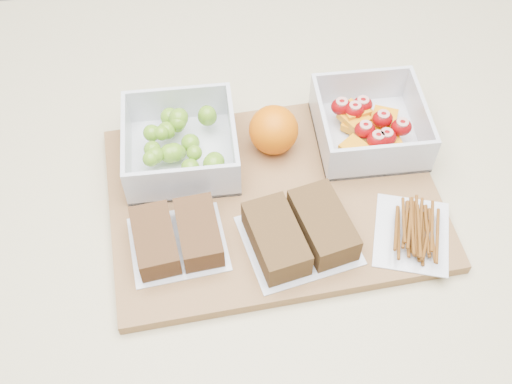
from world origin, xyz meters
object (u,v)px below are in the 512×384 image
Objects in this scene: grape_container at (181,144)px; pretzel_bag at (413,229)px; fruit_container at (369,126)px; sandwich_bag_center at (300,232)px; orange at (274,130)px; sandwich_bag_left at (177,237)px; cutting_board at (274,198)px.

pretzel_bag is at bearing -29.95° from grape_container.
grape_container is at bearing -178.86° from fruit_container.
sandwich_bag_center is 1.17× the size of pretzel_bag.
orange reaches higher than sandwich_bag_center.
fruit_container reaches higher than sandwich_bag_center.
fruit_container is (0.25, 0.01, -0.00)m from grape_container.
sandwich_bag_left is at bearing -151.75° from fruit_container.
cutting_board is 0.09m from orange.
cutting_board is 2.97× the size of fruit_container.
cutting_board is 0.08m from sandwich_bag_center.
orange is 0.44× the size of sandwich_bag_center.
orange is 0.53× the size of sandwich_bag_left.
grape_container is 2.19× the size of orange.
sandwich_bag_center is at bearing -78.38° from cutting_board.
pretzel_bag is (0.15, -0.16, -0.02)m from orange.
sandwich_bag_left reaches higher than pretzel_bag.
cutting_board is 0.18m from pretzel_bag.
sandwich_bag_center is 0.14m from pretzel_bag.
orange is at bearing 132.93° from pretzel_bag.
sandwich_bag_center is (-0.12, -0.16, -0.00)m from fruit_container.
pretzel_bag is (0.14, -0.01, -0.01)m from sandwich_bag_center.
sandwich_bag_center is (0.15, -0.01, 0.00)m from sandwich_bag_left.
sandwich_bag_center is (0.02, -0.07, 0.03)m from cutting_board.
pretzel_bag is at bearing -3.84° from sandwich_bag_left.
cutting_board is 2.89× the size of grape_container.
grape_container reaches higher than sandwich_bag_center.
grape_container is at bearing 150.05° from pretzel_bag.
cutting_board is 3.22× the size of pretzel_bag.
sandwich_bag_center is at bearing -85.95° from orange.
grape_container is 0.12m from orange.
fruit_container reaches higher than pretzel_bag.
fruit_container is at bearing 25.81° from cutting_board.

